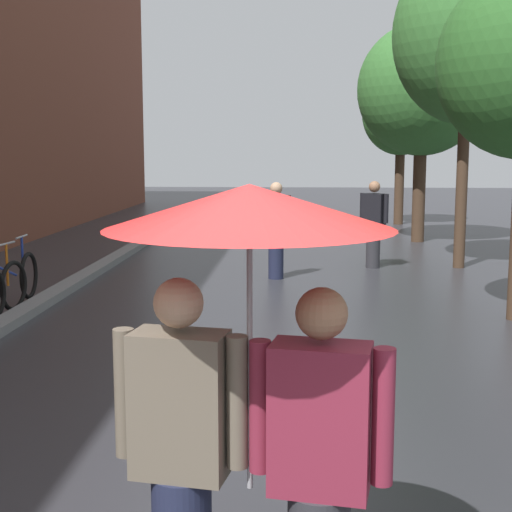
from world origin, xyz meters
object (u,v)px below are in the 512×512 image
Objects in this scene: street_tree_4 at (401,114)px; pedestrian_walking_midground at (374,224)px; pedestrian_walking_far at (276,230)px; street_tree_2 at (468,35)px; street_tree_3 at (422,90)px; couple_under_umbrella at (249,347)px.

pedestrian_walking_midground is at bearing -100.66° from street_tree_4.
pedestrian_walking_midground is 2.18m from pedestrian_walking_far.
pedestrian_walking_midground is at bearing -176.27° from street_tree_2.
street_tree_2 is at bearing 3.73° from pedestrian_walking_midground.
street_tree_3 is 5.03m from pedestrian_walking_midground.
street_tree_4 is 8.54m from pedestrian_walking_midground.
couple_under_umbrella reaches higher than pedestrian_walking_midground.
pedestrian_walking_midground is at bearing 81.73° from couple_under_umbrella.
couple_under_umbrella is at bearing -101.54° from street_tree_3.
pedestrian_walking_midground is at bearing -110.01° from street_tree_3.
pedestrian_walking_far is (-0.21, 9.52, -0.57)m from couple_under_umbrella.
pedestrian_walking_far is at bearing -157.87° from street_tree_2.
street_tree_3 is 3.16× the size of pedestrian_walking_midground.
pedestrian_walking_far is (-3.22, -5.24, -2.72)m from street_tree_3.
pedestrian_walking_far is (-1.77, -1.27, 0.02)m from pedestrian_walking_midground.
street_tree_3 is 2.46× the size of couple_under_umbrella.
couple_under_umbrella is at bearing -99.29° from street_tree_4.
street_tree_3 is at bearing 78.46° from couple_under_umbrella.
street_tree_4 is 2.13× the size of couple_under_umbrella.
street_tree_2 is 4.98m from pedestrian_walking_far.
street_tree_3 is at bearing 92.45° from street_tree_2.
street_tree_3 is at bearing -91.04° from street_tree_4.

